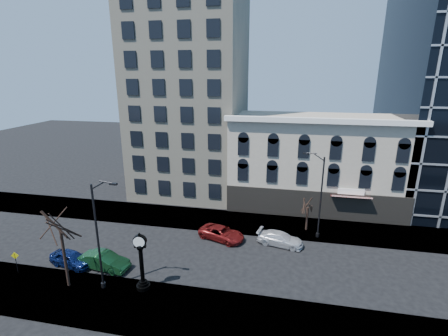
% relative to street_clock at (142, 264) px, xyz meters
% --- Properties ---
extents(ground, '(160.00, 160.00, 0.00)m').
position_rel_street_clock_xyz_m(ground, '(2.89, 6.00, -2.43)').
color(ground, black).
rests_on(ground, ground).
extents(sidewalk_far, '(160.00, 6.00, 0.12)m').
position_rel_street_clock_xyz_m(sidewalk_far, '(2.89, 14.00, -2.37)').
color(sidewalk_far, '#99958B').
rests_on(sidewalk_far, ground).
extents(sidewalk_near, '(160.00, 6.00, 0.12)m').
position_rel_street_clock_xyz_m(sidewalk_near, '(2.89, -2.00, -2.37)').
color(sidewalk_near, '#99958B').
rests_on(sidewalk_near, ground).
extents(cream_tower, '(15.90, 15.40, 42.50)m').
position_rel_street_clock_xyz_m(cream_tower, '(-3.22, 24.88, 16.89)').
color(cream_tower, '#C0B49A').
rests_on(cream_tower, ground).
extents(victorian_row, '(22.60, 11.19, 12.50)m').
position_rel_street_clock_xyz_m(victorian_row, '(14.89, 21.89, 3.56)').
color(victorian_row, '#B4A894').
rests_on(victorian_row, ground).
extents(street_clock, '(1.16, 1.16, 5.12)m').
position_rel_street_clock_xyz_m(street_clock, '(0.00, 0.00, 0.00)').
color(street_clock, black).
rests_on(street_clock, sidewalk_near).
extents(street_lamp_near, '(2.52, 0.38, 9.73)m').
position_rel_street_clock_xyz_m(street_lamp_near, '(-2.63, -0.58, 5.03)').
color(street_lamp_near, black).
rests_on(street_lamp_near, sidewalk_near).
extents(street_lamp_far, '(2.43, 0.88, 9.58)m').
position_rel_street_clock_xyz_m(street_lamp_far, '(14.30, 12.18, 4.92)').
color(street_lamp_far, black).
rests_on(street_lamp_far, sidewalk_far).
extents(bare_tree_near, '(4.90, 4.90, 8.42)m').
position_rel_street_clock_xyz_m(bare_tree_near, '(-6.37, -0.91, 4.05)').
color(bare_tree_near, black).
rests_on(bare_tree_near, sidewalk_near).
extents(bare_tree_far, '(2.58, 2.58, 4.43)m').
position_rel_street_clock_xyz_m(bare_tree_far, '(13.83, 13.51, 1.02)').
color(bare_tree_far, black).
rests_on(bare_tree_far, sidewalk_far).
extents(warning_sign, '(0.67, 0.18, 2.09)m').
position_rel_street_clock_xyz_m(warning_sign, '(-12.02, -0.23, -0.88)').
color(warning_sign, black).
rests_on(warning_sign, sidewalk_near).
extents(car_near_a, '(4.55, 2.52, 1.47)m').
position_rel_street_clock_xyz_m(car_near_a, '(-8.07, 1.91, -1.70)').
color(car_near_a, '#0C194C').
rests_on(car_near_a, ground).
extents(car_near_b, '(4.90, 2.20, 1.56)m').
position_rel_street_clock_xyz_m(car_near_b, '(-4.81, 2.11, -1.65)').
color(car_near_b, '#143F1E').
rests_on(car_near_b, ground).
extents(car_far_a, '(5.52, 3.85, 1.40)m').
position_rel_street_clock_xyz_m(car_far_a, '(4.69, 9.61, -1.73)').
color(car_far_a, maroon).
rests_on(car_far_a, ground).
extents(car_far_b, '(5.10, 2.89, 1.39)m').
position_rel_street_clock_xyz_m(car_far_b, '(10.99, 9.65, -1.74)').
color(car_far_b, silver).
rests_on(car_far_b, ground).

